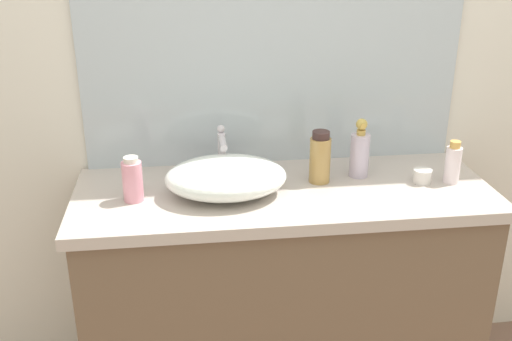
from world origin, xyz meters
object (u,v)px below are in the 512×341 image
(sink_basin, at_px, (226,177))
(candle_jar, at_px, (422,176))
(soap_dispenser, at_px, (360,152))
(perfume_bottle, at_px, (453,164))
(lotion_bottle, at_px, (320,158))
(spray_can, at_px, (133,180))

(sink_basin, distance_m, candle_jar, 0.67)
(soap_dispenser, xyz_separation_m, perfume_bottle, (0.30, -0.09, -0.02))
(sink_basin, xyz_separation_m, perfume_bottle, (0.77, 0.00, 0.01))
(soap_dispenser, bearing_deg, candle_jar, -22.92)
(sink_basin, height_order, candle_jar, sink_basin)
(sink_basin, distance_m, lotion_bottle, 0.33)
(spray_can, height_order, candle_jar, spray_can)
(sink_basin, height_order, lotion_bottle, lotion_bottle)
(candle_jar, bearing_deg, sink_basin, -179.14)
(soap_dispenser, distance_m, spray_can, 0.78)
(lotion_bottle, bearing_deg, candle_jar, -8.66)
(lotion_bottle, relative_size, candle_jar, 2.85)
(spray_can, distance_m, candle_jar, 0.97)
(soap_dispenser, xyz_separation_m, lotion_bottle, (-0.15, -0.03, -0.00))
(perfume_bottle, bearing_deg, candle_jar, 174.68)
(sink_basin, relative_size, soap_dispenser, 1.89)
(sink_basin, bearing_deg, lotion_bottle, 10.96)
(sink_basin, bearing_deg, candle_jar, 0.86)
(sink_basin, height_order, perfume_bottle, perfume_bottle)
(lotion_bottle, height_order, candle_jar, lotion_bottle)
(lotion_bottle, relative_size, spray_can, 1.23)
(sink_basin, xyz_separation_m, spray_can, (-0.30, -0.01, 0.01))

